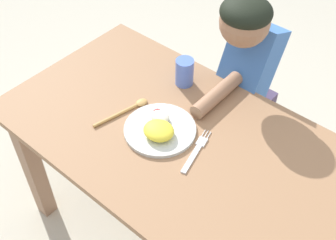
# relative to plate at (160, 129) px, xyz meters

# --- Properties ---
(dining_table) EXTENTS (1.38, 0.72, 0.68)m
(dining_table) POSITION_rel_plate_xyz_m (0.11, 0.03, -0.14)
(dining_table) COLOR #986E4B
(dining_table) RESTS_ON ground_plane
(plate) EXTENTS (0.25, 0.25, 0.05)m
(plate) POSITION_rel_plate_xyz_m (0.00, 0.00, 0.00)
(plate) COLOR silver
(plate) RESTS_ON dining_table
(fork) EXTENTS (0.07, 0.20, 0.01)m
(fork) POSITION_rel_plate_xyz_m (0.15, 0.01, -0.01)
(fork) COLOR silver
(fork) RESTS_ON dining_table
(spoon) EXTENTS (0.07, 0.22, 0.02)m
(spoon) POSITION_rel_plate_xyz_m (-0.16, 0.01, -0.01)
(spoon) COLOR tan
(spoon) RESTS_ON dining_table
(drinking_cup) EXTENTS (0.07, 0.07, 0.11)m
(drinking_cup) POSITION_rel_plate_xyz_m (-0.10, 0.26, 0.04)
(drinking_cup) COLOR #5376DA
(drinking_cup) RESTS_ON dining_table
(person) EXTENTS (0.18, 0.48, 1.05)m
(person) POSITION_rel_plate_xyz_m (0.05, 0.47, -0.12)
(person) COLOR #4C3D5D
(person) RESTS_ON ground_plane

